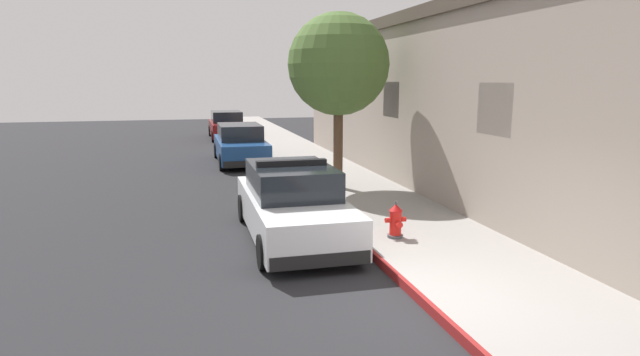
% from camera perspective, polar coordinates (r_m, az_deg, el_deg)
% --- Properties ---
extents(ground_plane, '(31.59, 60.00, 0.20)m').
position_cam_1_polar(ground_plane, '(17.38, -17.79, -1.39)').
color(ground_plane, '#232326').
extents(sidewalk_pavement, '(2.95, 60.00, 0.16)m').
position_cam_1_polar(sidewalk_pavement, '(17.96, 1.62, 0.07)').
color(sidewalk_pavement, gray).
rests_on(sidewalk_pavement, ground).
extents(curb_painted_edge, '(0.08, 60.00, 0.16)m').
position_cam_1_polar(curb_painted_edge, '(17.62, -3.12, -0.15)').
color(curb_painted_edge, maroon).
rests_on(curb_painted_edge, ground).
extents(storefront_building, '(7.08, 21.04, 5.31)m').
position_cam_1_polar(storefront_building, '(18.56, 17.57, 7.95)').
color(storefront_building, gray).
rests_on(storefront_building, ground).
extents(police_cruiser, '(1.94, 4.84, 1.68)m').
position_cam_1_polar(police_cruiser, '(11.23, -2.97, -2.82)').
color(police_cruiser, white).
rests_on(police_cruiser, ground).
extents(parked_car_silver_ahead, '(1.94, 4.84, 1.56)m').
position_cam_1_polar(parked_car_silver_ahead, '(21.80, -8.55, 3.55)').
color(parked_car_silver_ahead, navy).
rests_on(parked_car_silver_ahead, ground).
extents(parked_car_dark_far, '(1.94, 4.84, 1.56)m').
position_cam_1_polar(parked_car_dark_far, '(31.16, -9.97, 5.56)').
color(parked_car_dark_far, maroon).
rests_on(parked_car_dark_far, ground).
extents(fire_hydrant, '(0.44, 0.40, 0.76)m').
position_cam_1_polar(fire_hydrant, '(10.92, 8.13, -4.58)').
color(fire_hydrant, '#4C4C51').
rests_on(fire_hydrant, sidewalk_pavement).
extents(street_tree, '(2.94, 2.94, 5.08)m').
position_cam_1_polar(street_tree, '(15.57, 2.01, 12.05)').
color(street_tree, brown).
rests_on(street_tree, sidewalk_pavement).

